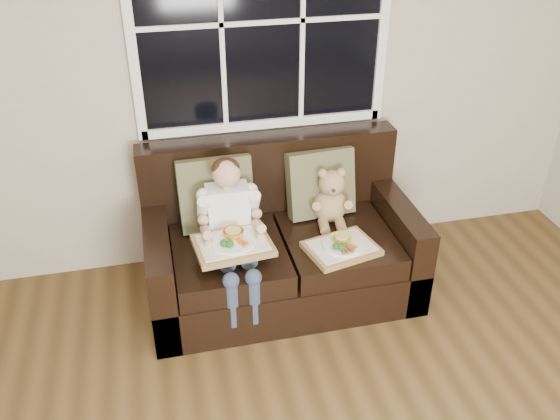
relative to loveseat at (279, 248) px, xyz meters
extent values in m
cube|color=beige|center=(0.05, 0.48, 1.04)|extent=(4.50, 0.02, 2.70)
cube|color=black|center=(0.00, 0.47, 1.34)|extent=(1.50, 0.02, 1.25)
cube|color=white|center=(0.00, 0.45, 0.69)|extent=(1.58, 0.04, 0.06)
cube|color=white|center=(-0.78, 0.45, 1.34)|extent=(0.06, 0.04, 1.37)
cube|color=white|center=(0.78, 0.45, 1.34)|extent=(0.06, 0.04, 1.37)
cube|color=white|center=(0.00, 0.45, 1.34)|extent=(1.50, 0.03, 0.03)
cube|color=black|center=(0.00, -0.07, -0.16)|extent=(1.70, 0.90, 0.30)
cube|color=black|center=(-0.78, -0.07, -0.01)|extent=(0.15, 0.90, 0.60)
cube|color=black|center=(0.78, -0.07, -0.01)|extent=(0.15, 0.90, 0.60)
cube|color=black|center=(0.00, 0.31, 0.32)|extent=(1.70, 0.18, 0.66)
cube|color=black|center=(-0.35, -0.15, 0.07)|extent=(0.68, 0.72, 0.15)
cube|color=black|center=(0.35, -0.15, 0.07)|extent=(0.68, 0.72, 0.15)
cube|color=brown|center=(-0.38, 0.15, 0.37)|extent=(0.47, 0.22, 0.48)
cube|color=brown|center=(0.31, 0.15, 0.36)|extent=(0.46, 0.24, 0.46)
cube|color=white|center=(-0.33, -0.02, 0.33)|extent=(0.26, 0.16, 0.35)
sphere|color=tan|center=(-0.33, -0.03, 0.60)|extent=(0.17, 0.17, 0.17)
ellipsoid|color=#341D10|center=(-0.33, -0.01, 0.63)|extent=(0.17, 0.17, 0.12)
cylinder|color=#2F3B53|center=(-0.39, -0.21, 0.19)|extent=(0.10, 0.32, 0.10)
cylinder|color=#2F3B53|center=(-0.26, -0.21, 0.19)|extent=(0.10, 0.32, 0.10)
cylinder|color=#2F3B53|center=(-0.39, -0.48, -0.01)|extent=(0.09, 0.09, 0.30)
cylinder|color=#2F3B53|center=(-0.26, -0.48, -0.01)|extent=(0.09, 0.09, 0.30)
cylinder|color=tan|center=(-0.48, -0.14, 0.37)|extent=(0.07, 0.31, 0.25)
cylinder|color=tan|center=(-0.17, -0.14, 0.37)|extent=(0.07, 0.31, 0.25)
ellipsoid|color=tan|center=(0.35, 0.05, 0.24)|extent=(0.25, 0.22, 0.24)
sphere|color=tan|center=(0.35, 0.04, 0.42)|extent=(0.19, 0.19, 0.17)
sphere|color=tan|center=(0.29, 0.04, 0.49)|extent=(0.06, 0.06, 0.06)
sphere|color=tan|center=(0.41, 0.04, 0.49)|extent=(0.06, 0.06, 0.06)
sphere|color=tan|center=(0.35, -0.03, 0.40)|extent=(0.06, 0.06, 0.06)
sphere|color=#302215|center=(0.35, -0.06, 0.41)|extent=(0.03, 0.03, 0.03)
cylinder|color=tan|center=(0.30, -0.08, 0.17)|extent=(0.08, 0.14, 0.06)
cylinder|color=tan|center=(0.40, -0.08, 0.17)|extent=(0.08, 0.14, 0.06)
cube|color=#9C7B46|center=(-0.34, -0.27, 0.25)|extent=(0.48, 0.38, 0.04)
cube|color=silver|center=(-0.34, -0.27, 0.28)|extent=(0.42, 0.32, 0.01)
cylinder|color=white|center=(-0.34, -0.28, 0.29)|extent=(0.25, 0.25, 0.02)
imported|color=orange|center=(-0.33, -0.23, 0.31)|extent=(0.14, 0.14, 0.04)
cylinder|color=#F7CE87|center=(-0.33, -0.23, 0.32)|extent=(0.09, 0.09, 0.02)
ellipsoid|color=#276820|center=(-0.40, -0.32, 0.32)|extent=(0.05, 0.05, 0.04)
ellipsoid|color=#276820|center=(-0.37, -0.34, 0.32)|extent=(0.05, 0.05, 0.04)
cylinder|color=orange|center=(-0.29, -0.33, 0.30)|extent=(0.05, 0.07, 0.02)
cube|color=#9C7B46|center=(0.31, -0.31, 0.16)|extent=(0.47, 0.40, 0.03)
cube|color=silver|center=(0.31, -0.31, 0.18)|extent=(0.41, 0.34, 0.01)
cylinder|color=white|center=(0.31, -0.32, 0.19)|extent=(0.24, 0.24, 0.01)
imported|color=#E8F31F|center=(0.32, -0.28, 0.21)|extent=(0.14, 0.14, 0.03)
cylinder|color=#F7CE87|center=(0.32, -0.28, 0.22)|extent=(0.09, 0.09, 0.02)
ellipsoid|color=#276820|center=(0.26, -0.36, 0.22)|extent=(0.04, 0.04, 0.04)
ellipsoid|color=#276820|center=(0.29, -0.38, 0.22)|extent=(0.04, 0.04, 0.04)
cylinder|color=orange|center=(0.36, -0.37, 0.20)|extent=(0.05, 0.06, 0.02)
cylinder|color=brown|center=(0.31, -0.39, 0.21)|extent=(0.03, 0.09, 0.02)
camera|label=1|loc=(-0.72, -3.10, 2.22)|focal=38.00mm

